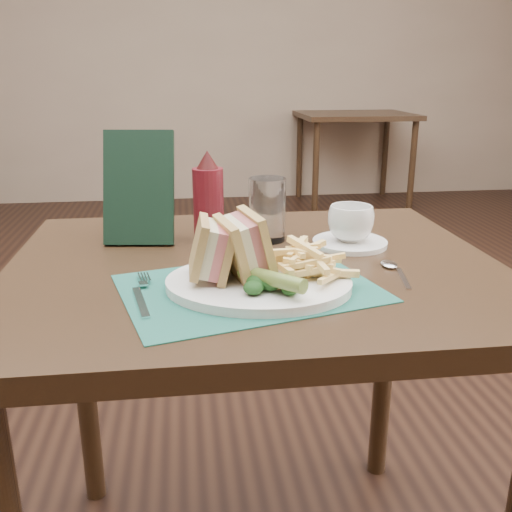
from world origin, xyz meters
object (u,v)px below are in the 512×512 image
Objects in this scene: table_main at (255,435)px; saucer at (350,243)px; coffee_cup at (351,223)px; drinking_glass at (267,210)px; placemat at (249,288)px; plate at (258,284)px; ketchup_bottle at (208,196)px; check_presenter at (139,188)px; table_bg_right at (353,159)px; sandwich_half_a at (199,249)px; sandwich_half_b at (233,247)px.

table_main is 0.44m from saucer.
coffee_cup is (0.20, 0.08, 0.42)m from table_main.
drinking_glass reaches higher than coffee_cup.
placemat is at bearing -101.22° from table_main.
plate is 1.61× the size of ketchup_bottle.
check_presenter reaches higher than drinking_glass.
table_bg_right is 9.86× the size of coffee_cup.
plate is (-0.01, -0.14, 0.38)m from table_main.
placemat is 0.37m from check_presenter.
coffee_cup is at bearing 42.67° from placemat.
sandwich_half_a is at bearing -119.71° from drinking_glass.
table_bg_right is at bearing 72.99° from saucer.
plate is 3.07× the size of sandwich_half_a.
placemat is at bearing -50.30° from check_presenter.
sandwich_half_a reaches higher than table_main.
sandwich_half_a is (-0.08, 0.01, 0.07)m from placemat.
placemat is 0.29m from drinking_glass.
sandwich_half_a is 0.30m from drinking_glass.
sandwich_half_b is at bearing -53.62° from check_presenter.
check_presenter is (-0.11, 0.29, 0.05)m from sandwich_half_a.
ketchup_bottle is at bearing 2.11° from check_presenter.
sandwich_half_b reaches higher than plate.
check_presenter is at bearing 168.63° from saucer.
sandwich_half_b is 0.58× the size of ketchup_bottle.
sandwich_half_b is at bearing -109.67° from drinking_glass.
sandwich_half_a is at bearing -96.05° from ketchup_bottle.
saucer is (0.22, 0.22, -0.00)m from plate.
sandwich_half_b is at bearing 179.03° from plate.
check_presenter reaches higher than table_main.
plate reaches higher than table_bg_right.
placemat is at bearing -109.29° from table_bg_right.
table_main is 8.33× the size of sandwich_half_b.
sandwich_half_b is 0.34m from saucer.
table_main is 0.47m from sandwich_half_a.
drinking_glass reaches higher than table_main.
check_presenter reaches higher than sandwich_half_a.
table_main is at bearing 56.26° from sandwich_half_b.
drinking_glass is at bearing -6.41° from ketchup_bottle.
check_presenter is (-0.20, 0.30, 0.10)m from plate.
coffee_cup is (0.23, 0.21, 0.05)m from placemat.
table_bg_right is at bearing 70.35° from drinking_glass.
sandwich_half_b is 0.47× the size of check_presenter.
saucer reaches higher than table_main.
drinking_glass is at bearing 160.16° from saucer.
check_presenter reaches higher than table_bg_right.
plate is 0.29m from drinking_glass.
saucer is at bearing -19.84° from drinking_glass.
ketchup_bottle reaches higher than placemat.
table_main is at bearing -158.54° from coffee_cup.
sandwich_half_a reaches higher than plate.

